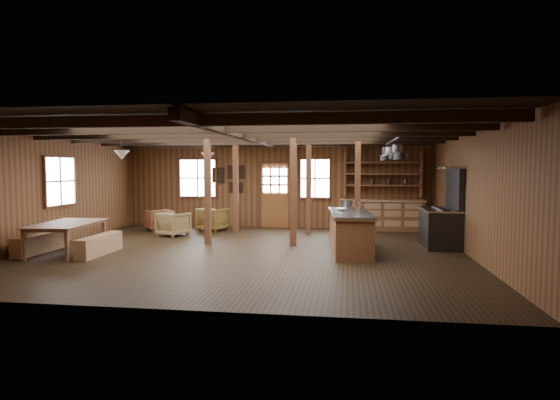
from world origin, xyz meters
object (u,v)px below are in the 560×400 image
object	(u,v)px
armchair_c	(173,224)
armchair_b	(213,219)
kitchen_island	(350,232)
dining_table	(69,238)
armchair_a	(158,220)
commercial_range	(442,221)

from	to	relation	value
armchair_c	armchair_b	bearing A→B (deg)	-98.29
kitchen_island	dining_table	world-z (taller)	kitchen_island
kitchen_island	armchair_a	bearing A→B (deg)	147.93
armchair_c	armchair_a	bearing A→B (deg)	-24.81
dining_table	armchair_a	xyz separation A→B (m)	(0.40, 4.09, -0.03)
kitchen_island	dining_table	size ratio (longest dim) A/B	1.28
armchair_c	kitchen_island	bearing A→B (deg)	-175.82
kitchen_island	commercial_range	size ratio (longest dim) A/B	1.30
dining_table	armchair_b	bearing A→B (deg)	-32.16
commercial_range	armchair_c	xyz separation A→B (m)	(-7.23, 0.82, -0.30)
commercial_range	armchair_c	distance (m)	7.28
dining_table	armchair_a	size ratio (longest dim) A/B	2.79
commercial_range	armchair_a	xyz separation A→B (m)	(-8.15, 1.92, -0.31)
armchair_a	dining_table	bearing A→B (deg)	42.27
armchair_b	kitchen_island	bearing A→B (deg)	162.80
armchair_a	armchair_c	world-z (taller)	armchair_c
armchair_a	armchair_b	distance (m)	1.73
commercial_range	armchair_b	size ratio (longest dim) A/B	2.51
commercial_range	armchair_b	world-z (taller)	commercial_range
commercial_range	dining_table	size ratio (longest dim) A/B	0.99
dining_table	armchair_b	world-z (taller)	armchair_b
dining_table	armchair_c	world-z (taller)	dining_table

